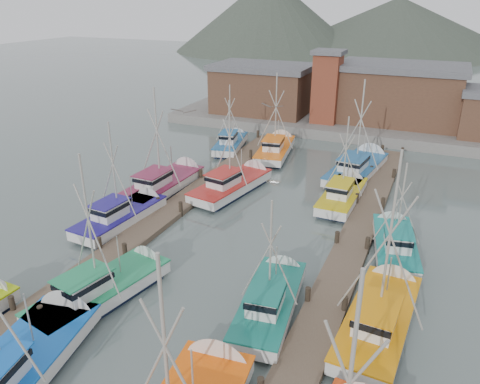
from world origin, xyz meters
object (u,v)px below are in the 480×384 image
at_px(lookout_tower, 327,86).
at_px(boat_4, 108,287).
at_px(boat_8, 235,184).
at_px(boat_0, 19,366).
at_px(boat_12, 276,148).

height_order(lookout_tower, boat_4, lookout_tower).
xyz_separation_m(boat_4, boat_8, (0.16, 16.85, -0.00)).
relative_size(boat_0, boat_8, 1.12).
distance_m(boat_4, boat_8, 16.85).
bearing_deg(boat_0, boat_4, 81.72).
relative_size(lookout_tower, boat_12, 0.90).
xyz_separation_m(lookout_tower, boat_8, (-2.28, -21.78, -4.87)).
distance_m(boat_4, boat_12, 27.68).
bearing_deg(boat_8, boat_0, -79.58).
bearing_deg(boat_4, boat_0, -76.51).
distance_m(boat_8, boat_12, 10.83).
xyz_separation_m(lookout_tower, boat_4, (-2.43, -38.63, -4.87)).
bearing_deg(boat_12, boat_8, -98.19).
bearing_deg(boat_4, lookout_tower, 97.81).
bearing_deg(boat_8, boat_12, 100.72).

